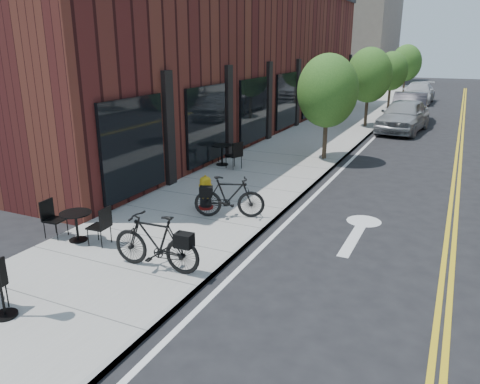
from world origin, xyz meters
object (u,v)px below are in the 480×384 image
Objects in this scene: bistro_set_c at (222,152)px; fire_hydrant at (206,193)px; parked_car_a at (404,116)px; parked_car_c at (418,93)px; bicycle_left at (156,242)px; bicycle_right at (229,197)px; parked_car_b at (409,108)px; bistro_set_b at (76,222)px.

fire_hydrant is at bearing -43.94° from bistro_set_c.
parked_car_a reaches higher than parked_car_c.
fire_hydrant is 0.19× the size of parked_car_a.
bicycle_left is 1.06× the size of bicycle_right.
parked_car_a is (2.32, 14.92, 0.17)m from bicycle_right.
bicycle_right is 5.28m from bistro_set_c.
bicycle_right is 0.99× the size of bistro_set_c.
bicycle_left is 0.35× the size of parked_car_c.
bistro_set_c is 14.24m from parked_car_b.
bicycle_left is 21.22m from parked_car_b.
bicycle_left is (0.84, -3.42, 0.13)m from fire_hydrant.
fire_hydrant is 0.91m from bicycle_right.
parked_car_a reaches higher than bistro_set_c.
parked_car_c reaches higher than bistro_set_c.
parked_car_a is (4.66, 17.63, 0.27)m from bistro_set_b.
bistro_set_b is 0.32× the size of parked_car_b.
parked_car_b is at bearing 72.82° from bistro_set_b.
parked_car_c is (2.68, 27.74, 0.21)m from fire_hydrant.
bicycle_right reaches higher than fire_hydrant.
bistro_set_c is (-0.23, 7.32, 0.05)m from bistro_set_b.
parked_car_c is (-0.43, 10.06, -0.07)m from parked_car_b.
parked_car_a is at bearing 70.52° from bistro_set_b.
fire_hydrant is 0.51× the size of bicycle_right.
bistro_set_c is at bearing 7.51° from bicycle_right.
bistro_set_b is 0.30× the size of parked_car_c.
bicycle_right is at bearing 177.20° from bicycle_left.
fire_hydrant is 27.87m from parked_car_c.
parked_car_c is at bearing 77.62° from bistro_set_b.
bicycle_right is at bearing -92.56° from parked_car_a.
parked_car_b is 10.07m from parked_car_c.
parked_car_b reaches higher than bistro_set_c.
parked_car_c reaches higher than bicycle_left.
bistro_set_b is 18.24m from parked_car_a.
parked_car_a is at bearing -86.68° from parked_car_c.
fire_hydrant is at bearing -168.86° from bicycle_left.
bicycle_right is 0.33× the size of parked_car_c.
fire_hydrant is at bearing -95.96° from parked_car_a.
bicycle_left is at bearing -98.98° from parked_car_b.
bistro_set_c is at bearing -109.10° from parked_car_a.
bicycle_left is 1.05× the size of bistro_set_c.
parked_car_a reaches higher than bicycle_left.
bicycle_left is 18.17m from parked_car_a.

